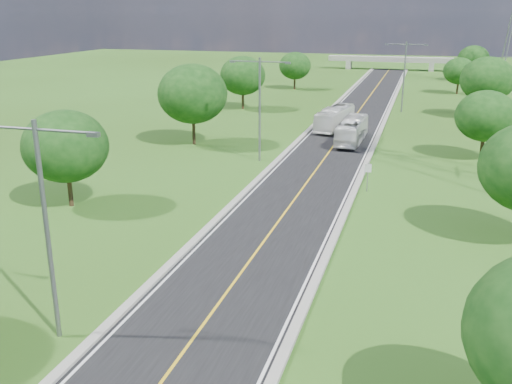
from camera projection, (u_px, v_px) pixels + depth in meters
ground at (342, 134)px, 68.30m from camera, size 260.00×260.00×0.00m
road at (349, 125)px, 73.77m from camera, size 8.00×150.00×0.06m
curb_left at (317, 122)px, 74.90m from camera, size 0.50×150.00×0.22m
curb_right at (382, 126)px, 72.60m from camera, size 0.50×150.00×0.22m
speed_limit_sign at (368, 173)px, 46.31m from camera, size 0.55×0.09×2.40m
overpass at (390, 60)px, 140.62m from camera, size 30.00×3.00×3.20m
streetlight_near_left at (45, 214)px, 24.28m from camera, size 5.90×0.25×10.00m
streetlight_mid_left at (260, 101)px, 54.41m from camera, size 5.90×0.25×10.00m
streetlight_far_right at (404, 71)px, 81.31m from camera, size 5.90×0.25×10.00m
tree_lb at (65, 146)px, 41.99m from camera, size 6.30×6.30×7.33m
tree_lc at (193, 94)px, 61.52m from camera, size 7.56×7.56×8.79m
tree_ld at (243, 76)px, 84.17m from camera, size 6.72×6.72×7.82m
tree_le at (295, 66)px, 105.60m from camera, size 5.88×5.88×6.84m
tree_rc at (486, 116)px, 55.62m from camera, size 5.88×5.88×6.84m
tree_rd at (487, 80)px, 76.72m from camera, size 7.14×7.14×8.30m
tree_re at (459, 71)px, 99.69m from camera, size 5.46×5.46×6.35m
tree_rf at (473, 59)px, 116.82m from camera, size 6.30×6.30×7.33m
bus_outbound at (352, 131)px, 63.39m from camera, size 2.56×9.81×2.72m
bus_inbound at (335, 118)px, 70.53m from camera, size 3.70×10.11×2.75m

